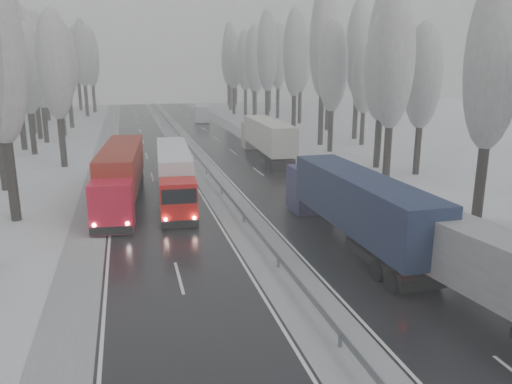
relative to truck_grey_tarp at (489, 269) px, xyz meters
name	(u,v)px	position (x,y,z in m)	size (l,w,h in m)	color
carriageway_right	(275,185)	(-1.65, 25.33, -2.19)	(7.50, 200.00, 0.03)	black
carriageway_left	(156,192)	(-12.15, 25.33, -2.19)	(7.50, 200.00, 0.03)	black
median_slush	(218,189)	(-6.90, 25.33, -2.19)	(3.00, 200.00, 0.04)	#A8ABB1
shoulder_right	(327,182)	(3.30, 25.33, -2.19)	(2.40, 200.00, 0.04)	#A8ABB1
shoulder_left	(95,196)	(-17.10, 25.33, -2.19)	(2.40, 200.00, 0.04)	#A8ABB1
median_guardrail	(217,182)	(-6.90, 25.31, -1.61)	(0.12, 200.00, 0.76)	slate
tree_16	(494,61)	(8.14, 11.00, 8.46)	(3.60, 3.60, 16.53)	black
tree_18	(393,62)	(7.61, 22.36, 8.49)	(3.60, 3.60, 16.58)	black
tree_19	(423,76)	(13.12, 26.36, 7.21)	(3.60, 3.60, 14.57)	black
tree_20	(382,68)	(11.00, 30.49, 7.94)	(3.60, 3.60, 15.71)	black
tree_21	(384,50)	(13.23, 34.49, 9.79)	(3.60, 3.60, 18.62)	black
tree_22	(333,67)	(10.12, 40.93, 8.03)	(3.60, 3.60, 15.86)	black
tree_23	(365,78)	(16.41, 44.93, 6.56)	(3.60, 3.60, 13.55)	black
tree_24	(323,43)	(11.00, 46.35, 10.98)	(3.60, 3.60, 20.49)	black
tree_25	(358,50)	(17.92, 50.35, 10.31)	(3.60, 3.60, 19.44)	black
tree_26	(295,54)	(10.67, 56.60, 9.90)	(3.60, 3.60, 18.78)	black
tree_27	(329,59)	(17.82, 60.60, 9.15)	(3.60, 3.60, 17.62)	black
tree_28	(267,52)	(9.44, 67.28, 10.43)	(3.60, 3.60, 19.62)	black
tree_29	(301,58)	(16.81, 71.28, 9.46)	(3.60, 3.60, 18.11)	black
tree_30	(254,59)	(9.67, 77.03, 9.31)	(3.60, 3.60, 17.86)	black
tree_31	(278,57)	(15.58, 81.03, 9.77)	(3.60, 3.60, 18.58)	black
tree_32	(245,61)	(9.73, 84.54, 8.97)	(3.60, 3.60, 17.33)	black
tree_33	(255,71)	(12.87, 88.54, 7.05)	(3.60, 3.60, 14.33)	black
tree_34	(233,61)	(8.84, 91.64, 9.16)	(3.60, 3.60, 17.63)	black
tree_35	(270,59)	(18.05, 95.64, 9.56)	(3.60, 3.60, 18.25)	black
tree_36	(230,54)	(10.14, 101.49, 10.81)	(3.60, 3.60, 20.23)	black
tree_37	(255,65)	(17.12, 105.49, 8.36)	(3.60, 3.60, 16.37)	black
tree_38	(228,60)	(11.83, 112.05, 9.38)	(3.60, 3.60, 17.97)	black
tree_39	(236,65)	(14.65, 116.05, 8.24)	(3.60, 3.60, 16.19)	black
tree_62	(55,66)	(-20.84, 39.06, 8.15)	(3.60, 3.60, 16.04)	black
tree_64	(26,69)	(-25.16, 48.04, 7.75)	(3.60, 3.60, 15.42)	black
tree_65	(13,47)	(-26.95, 52.04, 10.34)	(3.60, 3.60, 19.48)	black
tree_66	(40,70)	(-25.05, 57.68, 7.63)	(3.60, 3.60, 15.23)	black
tree_67	(32,61)	(-26.44, 61.68, 8.82)	(3.60, 3.60, 17.09)	black
tree_68	(58,63)	(-23.48, 64.44, 8.54)	(3.60, 3.60, 16.65)	black
tree_69	(26,51)	(-28.32, 68.44, 10.25)	(3.60, 3.60, 19.35)	black
tree_70	(66,61)	(-23.22, 74.52, 8.82)	(3.60, 3.60, 17.09)	black
tree_71	(38,52)	(-27.98, 78.52, 10.42)	(3.60, 3.60, 19.61)	black
tree_72	(57,69)	(-25.83, 83.86, 7.55)	(3.60, 3.60, 15.11)	black
tree_73	(43,61)	(-28.71, 87.86, 8.90)	(3.60, 3.60, 17.22)	black
tree_74	(83,54)	(-21.97, 94.66, 10.47)	(3.60, 3.60, 19.68)	black
tree_75	(38,57)	(-31.09, 98.66, 9.78)	(3.60, 3.60, 18.60)	black
tree_76	(91,58)	(-20.95, 104.05, 9.75)	(3.60, 3.60, 18.55)	black
tree_77	(67,70)	(-26.56, 108.05, 7.05)	(3.60, 3.60, 14.32)	black
tree_78	(76,56)	(-24.46, 110.64, 10.38)	(3.60, 3.60, 19.55)	black
tree_79	(66,63)	(-27.23, 114.64, 8.80)	(3.60, 3.60, 17.07)	black
truck_grey_tarp	(489,269)	(0.00, 0.00, 0.00)	(4.21, 14.87, 3.78)	#545359
truck_blue_box	(352,202)	(-1.56, 9.93, 0.35)	(2.97, 17.16, 4.39)	#201D4A
truck_cream_box	(266,136)	(1.14, 38.33, 0.38)	(3.34, 17.34, 4.43)	#A7A494
box_truck_distant	(201,113)	(-0.33, 78.26, -0.63)	(3.39, 8.52, 3.10)	silver
truck_red_white	(174,171)	(-10.80, 22.79, 0.11)	(3.33, 15.60, 3.97)	red
truck_red_red	(121,172)	(-14.89, 22.47, 0.31)	(4.02, 16.96, 4.31)	red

